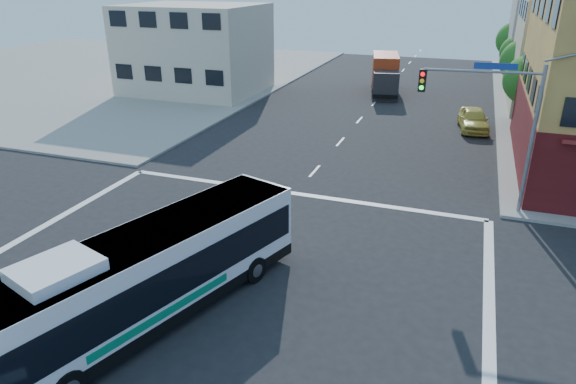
% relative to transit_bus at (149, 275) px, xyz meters
% --- Properties ---
extents(ground, '(120.00, 120.00, 0.00)m').
position_rel_transit_bus_xyz_m(ground, '(0.97, 1.99, -1.68)').
color(ground, black).
rests_on(ground, ground).
extents(sidewalk_nw, '(50.00, 50.00, 0.15)m').
position_rel_transit_bus_xyz_m(sidewalk_nw, '(-34.03, 36.99, -1.60)').
color(sidewalk_nw, gray).
rests_on(sidewalk_nw, ground).
extents(building_east_far, '(12.06, 10.06, 10.00)m').
position_rel_transit_bus_xyz_m(building_east_far, '(17.95, 49.97, 3.33)').
color(building_east_far, '#A2A29D').
rests_on(building_east_far, ground).
extents(building_west, '(12.06, 10.06, 8.00)m').
position_rel_transit_bus_xyz_m(building_west, '(-16.05, 31.98, 2.33)').
color(building_west, beige).
rests_on(building_west, ground).
extents(signal_mast_ne, '(7.91, 1.13, 8.07)m').
position_rel_transit_bus_xyz_m(signal_mast_ne, '(10.05, 12.61, 3.30)').
color(signal_mast_ne, gray).
rests_on(signal_mast_ne, ground).
extents(street_tree_a, '(3.60, 3.60, 5.53)m').
position_rel_transit_bus_xyz_m(street_tree_a, '(12.88, 29.92, 1.91)').
color(street_tree_a, '#362513').
rests_on(street_tree_a, ground).
extents(street_tree_b, '(3.80, 3.80, 5.79)m').
position_rel_transit_bus_xyz_m(street_tree_b, '(12.88, 37.92, 2.07)').
color(street_tree_b, '#362513').
rests_on(street_tree_b, ground).
extents(street_tree_c, '(3.40, 3.40, 5.29)m').
position_rel_transit_bus_xyz_m(street_tree_c, '(12.88, 45.92, 1.78)').
color(street_tree_c, '#362513').
rests_on(street_tree_c, ground).
extents(street_tree_d, '(4.00, 4.00, 6.03)m').
position_rel_transit_bus_xyz_m(street_tree_d, '(12.88, 53.92, 2.20)').
color(street_tree_d, '#362513').
rests_on(street_tree_d, ground).
extents(transit_bus, '(6.01, 11.79, 3.43)m').
position_rel_transit_bus_xyz_m(transit_bus, '(0.00, 0.00, 0.00)').
color(transit_bus, black).
rests_on(transit_bus, ground).
extents(box_truck, '(3.74, 8.09, 3.51)m').
position_rel_transit_bus_xyz_m(box_truck, '(1.04, 37.43, 0.02)').
color(box_truck, '#242529').
rests_on(box_truck, ground).
extents(parked_car, '(2.51, 4.95, 1.61)m').
position_rel_transit_bus_xyz_m(parked_car, '(9.34, 27.10, -0.87)').
color(parked_car, gold).
rests_on(parked_car, ground).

